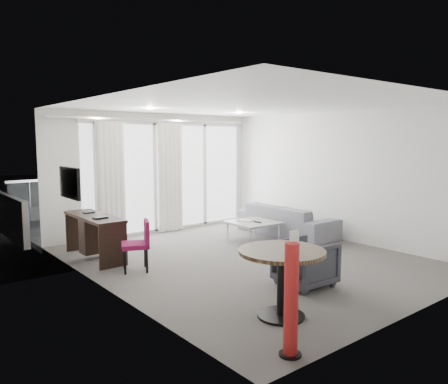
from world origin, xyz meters
TOP-DOWN VIEW (x-y plane):
  - floor at (0.00, 0.00)m, footprint 5.00×6.00m
  - ceiling at (0.00, 0.00)m, footprint 5.00×6.00m
  - wall_left at (-2.50, 0.00)m, footprint 0.00×6.00m
  - wall_right at (2.50, 0.00)m, footprint 0.00×6.00m
  - wall_front at (0.00, -3.00)m, footprint 5.00×0.00m
  - window_panel at (0.30, 2.98)m, footprint 4.00×0.02m
  - window_frame at (0.30, 2.97)m, footprint 4.10×0.06m
  - curtain_left at (-1.15, 2.82)m, footprint 0.60×0.20m
  - curtain_right at (0.25, 2.82)m, footprint 0.60×0.20m
  - curtain_track at (0.00, 2.82)m, footprint 4.80×0.04m
  - downlight_a at (-0.90, 1.60)m, footprint 0.12×0.12m
  - downlight_b at (1.20, 1.60)m, footprint 0.12×0.12m
  - desk at (-1.99, 1.68)m, footprint 0.49×1.58m
  - tv at (-2.46, 1.45)m, footprint 0.05×0.80m
  - desk_chair at (-1.79, 0.57)m, footprint 0.56×0.55m
  - round_table at (-1.32, -2.09)m, footprint 1.27×1.27m
  - menu_card at (-1.23, -2.19)m, footprint 0.12×0.04m
  - red_lamp at (-1.91, -2.78)m, footprint 0.29×0.29m
  - tub_armchair at (-0.26, -1.54)m, footprint 0.76×0.74m
  - coffee_table at (0.99, 0.90)m, footprint 0.94×0.94m
  - remote at (0.99, 0.77)m, footprint 0.08×0.18m
  - magazine at (0.93, 1.06)m, footprint 0.28×0.32m
  - sofa at (1.94, 0.88)m, footprint 0.87×2.24m
  - terrace_slab at (0.30, 4.50)m, footprint 5.60×3.00m
  - rattan_chair_a at (1.17, 3.99)m, footprint 0.61×0.61m
  - rattan_chair_b at (1.73, 4.30)m, footprint 0.69×0.69m
  - rattan_table at (1.04, 4.17)m, footprint 0.61×0.61m
  - balustrade at (0.30, 5.95)m, footprint 5.50×0.06m

SIDE VIEW (x-z plane):
  - terrace_slab at x=0.30m, z-range -0.12..0.00m
  - floor at x=0.00m, z-range 0.00..0.00m
  - coffee_table at x=0.99m, z-range 0.00..0.40m
  - rattan_table at x=1.04m, z-range 0.00..0.47m
  - tub_armchair at x=-0.26m, z-range 0.00..0.65m
  - sofa at x=1.94m, z-range 0.00..0.65m
  - remote at x=0.99m, z-range 0.35..0.37m
  - magazine at x=0.93m, z-range 0.35..0.37m
  - desk at x=-1.99m, z-range 0.00..0.74m
  - rattan_chair_a at x=1.17m, z-range 0.00..0.79m
  - round_table at x=-1.32m, z-range 0.00..0.79m
  - desk_chair at x=-1.79m, z-range 0.00..0.80m
  - rattan_chair_b at x=1.73m, z-range 0.00..0.87m
  - balustrade at x=0.30m, z-range -0.02..1.02m
  - red_lamp at x=-1.91m, z-range 0.00..1.08m
  - menu_card at x=-1.23m, z-range 0.61..0.83m
  - window_panel at x=0.30m, z-range 0.01..2.39m
  - curtain_left at x=-1.15m, z-range 0.01..2.39m
  - curtain_right at x=0.25m, z-range 0.01..2.39m
  - window_frame at x=0.30m, z-range -0.02..2.42m
  - wall_left at x=-2.50m, z-range 0.00..2.60m
  - wall_right at x=2.50m, z-range 0.00..2.60m
  - wall_front at x=0.00m, z-range 0.00..2.60m
  - tv at x=-2.46m, z-range 1.10..1.60m
  - curtain_track at x=0.00m, z-range 2.43..2.47m
  - downlight_a at x=-0.90m, z-range 2.58..2.60m
  - downlight_b at x=1.20m, z-range 2.58..2.60m
  - ceiling at x=0.00m, z-range 2.60..2.60m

